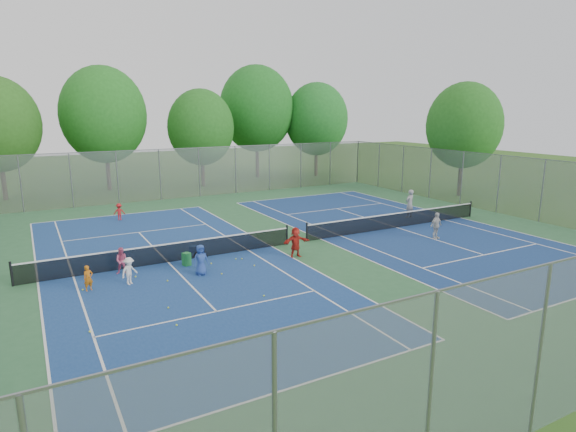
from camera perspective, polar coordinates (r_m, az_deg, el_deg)
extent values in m
plane|color=#2F581B|center=(25.97, 1.07, -3.22)|extent=(120.00, 120.00, 0.00)
cube|color=#2F643A|center=(25.97, 1.07, -3.21)|extent=(32.00, 32.00, 0.01)
cube|color=navy|center=(23.42, -14.01, -5.36)|extent=(10.97, 23.77, 0.01)
cube|color=navy|center=(29.97, 12.75, -1.34)|extent=(10.97, 23.77, 0.01)
cube|color=black|center=(23.29, -14.07, -4.33)|extent=(12.87, 0.10, 0.91)
cube|color=black|center=(29.87, 12.79, -0.53)|extent=(12.87, 0.10, 0.91)
cube|color=gray|center=(39.98, -10.48, 5.12)|extent=(32.00, 0.10, 4.00)
cube|color=gray|center=(36.13, 23.70, 3.47)|extent=(0.10, 32.00, 4.00)
cylinder|color=#443326|center=(43.99, -30.69, 3.90)|extent=(0.36, 0.36, 3.50)
cylinder|color=#443326|center=(45.40, -20.56, 5.31)|extent=(0.36, 0.36, 3.85)
ellipsoid|color=#21671D|center=(45.11, -21.02, 11.14)|extent=(7.20, 7.20, 8.28)
cylinder|color=#443326|center=(45.37, -10.08, 5.47)|extent=(0.36, 0.36, 3.15)
ellipsoid|color=#21601C|center=(45.06, -10.27, 10.30)|extent=(6.00, 6.00, 6.90)
cylinder|color=#443326|center=(50.69, -3.67, 6.97)|extent=(0.36, 0.36, 4.20)
ellipsoid|color=#1C621D|center=(50.44, -3.75, 12.58)|extent=(7.60, 7.60, 8.74)
cylinder|color=#443326|center=(51.85, 3.34, 6.72)|extent=(0.36, 0.36, 3.50)
ellipsoid|color=#1D6622|center=(51.58, 3.40, 11.39)|extent=(6.60, 6.60, 7.59)
cylinder|color=#443326|center=(42.23, 19.75, 4.63)|extent=(0.36, 0.36, 3.50)
ellipsoid|color=#205D1B|center=(41.91, 20.16, 10.05)|extent=(6.00, 6.00, 6.90)
cube|color=blue|center=(24.76, -11.03, -3.86)|extent=(0.50, 0.50, 0.33)
cube|color=#248639|center=(22.71, -11.93, -5.04)|extent=(0.41, 0.41, 0.62)
imported|color=#C46512|center=(20.77, -22.59, -6.83)|extent=(0.45, 0.37, 1.05)
imported|color=#CA4E72|center=(22.27, -19.04, -5.05)|extent=(0.69, 0.60, 1.20)
imported|color=silver|center=(20.89, -18.30, -6.21)|extent=(0.87, 0.75, 1.16)
imported|color=black|center=(21.92, -10.35, -4.86)|extent=(0.73, 0.40, 1.17)
imported|color=#294796|center=(21.25, -10.30, -5.15)|extent=(0.69, 0.46, 1.37)
imported|color=red|center=(23.38, 0.91, -3.13)|extent=(1.41, 0.54, 1.49)
imported|color=red|center=(32.93, -19.37, 0.46)|extent=(0.79, 0.56, 1.11)
imported|color=#939396|center=(32.77, 14.22, 1.42)|extent=(0.75, 0.55, 1.88)
imported|color=beige|center=(27.86, 17.15, -1.11)|extent=(0.91, 0.46, 1.50)
sphere|color=#E0EB36|center=(22.76, -9.09, -5.61)|extent=(0.07, 0.07, 0.07)
sphere|color=#BCCF30|center=(20.93, -14.10, -7.50)|extent=(0.07, 0.07, 0.07)
sphere|color=yellow|center=(22.23, -4.01, -5.93)|extent=(0.07, 0.07, 0.07)
sphere|color=#BDDB32|center=(21.01, -23.15, -8.08)|extent=(0.07, 0.07, 0.07)
sphere|color=#CDE435|center=(21.79, -17.62, -6.91)|extent=(0.07, 0.07, 0.07)
sphere|color=#B8E134|center=(18.79, -2.88, -9.47)|extent=(0.07, 0.07, 0.07)
sphere|color=#C8F037|center=(16.84, -13.06, -12.54)|extent=(0.07, 0.07, 0.07)
sphere|color=#BACA2F|center=(23.25, -5.50, -5.12)|extent=(0.07, 0.07, 0.07)
sphere|color=#A4C42D|center=(23.26, -6.20, -5.12)|extent=(0.07, 0.07, 0.07)
sphere|color=gold|center=(21.32, -7.86, -6.85)|extent=(0.07, 0.07, 0.07)
sphere|color=#D6E835|center=(17.24, -22.44, -12.60)|extent=(0.07, 0.07, 0.07)
sphere|color=#ABCB2F|center=(18.25, -14.00, -10.55)|extent=(0.07, 0.07, 0.07)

